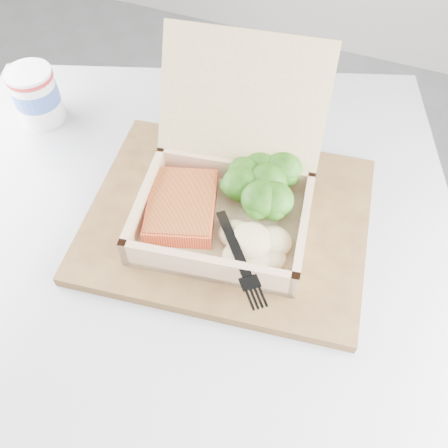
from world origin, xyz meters
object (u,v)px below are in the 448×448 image
at_px(cafe_table, 197,300).
at_px(serving_tray, 228,218).
at_px(takeout_container, 229,180).
at_px(paper_cup, 36,94).

bearing_deg(cafe_table, serving_tray, 49.24).
relative_size(cafe_table, serving_tray, 2.48).
relative_size(serving_tray, takeout_container, 1.31).
bearing_deg(paper_cup, serving_tray, -13.94).
xyz_separation_m(takeout_container, paper_cup, (-0.35, 0.07, -0.02)).
bearing_deg(takeout_container, paper_cup, 160.00).
relative_size(cafe_table, paper_cup, 10.35).
bearing_deg(takeout_container, serving_tray, -81.52).
bearing_deg(takeout_container, cafe_table, -125.11).
bearing_deg(paper_cup, cafe_table, -22.27).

